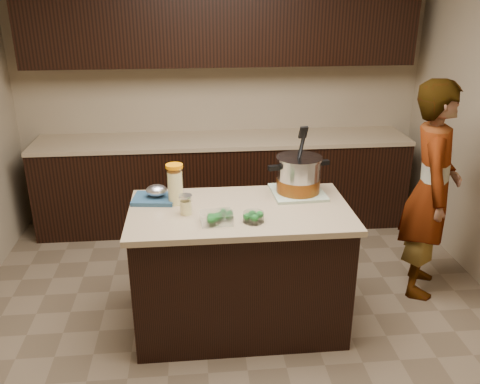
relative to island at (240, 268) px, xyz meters
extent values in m
plane|color=brown|center=(0.00, 0.00, -0.45)|extent=(4.00, 4.00, 0.00)
cube|color=tan|center=(0.00, 2.00, 0.90)|extent=(4.00, 0.04, 2.70)
cube|color=tan|center=(0.00, -2.00, 0.90)|extent=(4.00, 0.04, 2.70)
cube|color=black|center=(0.00, 1.70, -0.02)|extent=(3.60, 0.60, 0.86)
cube|color=tan|center=(0.00, 1.70, 0.43)|extent=(3.60, 0.63, 0.04)
cube|color=black|center=(0.00, 1.82, 1.50)|extent=(3.60, 0.35, 0.75)
cube|color=black|center=(0.00, 0.00, -0.02)|extent=(1.40, 0.75, 0.86)
cube|color=tan|center=(0.00, 0.00, 0.43)|extent=(1.46, 0.81, 0.04)
cube|color=#6D9262|center=(0.43, 0.23, 0.46)|extent=(0.38, 0.38, 0.02)
cylinder|color=#B7B7BC|center=(0.43, 0.23, 0.59)|extent=(0.36, 0.36, 0.24)
cylinder|color=brown|center=(0.43, 0.23, 0.52)|extent=(0.36, 0.36, 0.10)
cylinder|color=#B7B7BC|center=(0.43, 0.23, 0.71)|extent=(0.38, 0.38, 0.02)
cube|color=black|center=(0.25, 0.19, 0.66)|extent=(0.08, 0.05, 0.03)
cube|color=black|center=(0.62, 0.26, 0.66)|extent=(0.08, 0.05, 0.03)
cylinder|color=black|center=(0.43, 0.19, 0.78)|extent=(0.05, 0.13, 0.29)
cylinder|color=#F4E495|center=(-0.42, 0.13, 0.56)|extent=(0.13, 0.13, 0.23)
cylinder|color=white|center=(-0.42, 0.13, 0.58)|extent=(0.14, 0.14, 0.26)
cylinder|color=orange|center=(-0.42, 0.13, 0.71)|extent=(0.15, 0.15, 0.02)
cylinder|color=#F4E495|center=(-0.35, -0.05, 0.49)|extent=(0.08, 0.08, 0.09)
cylinder|color=white|center=(-0.35, -0.05, 0.51)|extent=(0.09, 0.09, 0.12)
cylinder|color=silver|center=(-0.35, -0.05, 0.58)|extent=(0.10, 0.10, 0.02)
cylinder|color=silver|center=(-0.11, -0.14, 0.47)|extent=(0.10, 0.10, 0.05)
cylinder|color=silver|center=(0.06, -0.20, 0.48)|extent=(0.16, 0.16, 0.06)
cube|color=silver|center=(-0.17, -0.20, 0.48)|extent=(0.20, 0.16, 0.07)
cube|color=navy|center=(-0.57, 0.20, 0.46)|extent=(0.31, 0.26, 0.03)
ellipsoid|color=silver|center=(-0.55, 0.20, 0.51)|extent=(0.14, 0.12, 0.08)
imported|color=gray|center=(1.48, 0.35, 0.38)|extent=(0.60, 0.71, 1.67)
camera|label=1|loc=(-0.29, -3.04, 1.80)|focal=38.00mm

